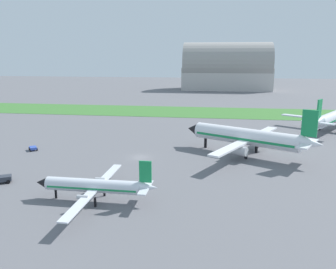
{
  "coord_description": "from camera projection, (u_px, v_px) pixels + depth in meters",
  "views": [
    {
      "loc": [
        16.94,
        -72.16,
        22.32
      ],
      "look_at": [
        4.96,
        10.89,
        3.0
      ],
      "focal_mm": 36.27,
      "sensor_mm": 36.0,
      "label": 1
    }
  ],
  "objects": [
    {
      "name": "baggage_cart_midfield",
      "position": [
        33.0,
        148.0,
        82.54
      ],
      "size": [
        2.85,
        2.95,
        0.9
      ],
      "rotation": [
        0.0,
        0.0,
        2.24
      ],
      "color": "#334FB2",
      "rests_on": "ground_plane"
    },
    {
      "name": "ground_plane",
      "position": [
        140.0,
        157.0,
        76.96
      ],
      "size": [
        600.0,
        600.0,
        0.0
      ],
      "primitive_type": "plane",
      "color": "slate"
    },
    {
      "name": "airplane_midfield_jet",
      "position": [
        248.0,
        137.0,
        77.89
      ],
      "size": [
        30.46,
        30.53,
        11.77
      ],
      "rotation": [
        0.0,
        0.0,
        2.66
      ],
      "color": "white",
      "rests_on": "ground_plane"
    },
    {
      "name": "airplane_foreground_turboprop",
      "position": [
        95.0,
        186.0,
        53.17
      ],
      "size": [
        19.93,
        23.31,
        6.99
      ],
      "rotation": [
        0.0,
        0.0,
        3.13
      ],
      "color": "silver",
      "rests_on": "ground_plane"
    },
    {
      "name": "hangar_distant",
      "position": [
        227.0,
        69.0,
        231.32
      ],
      "size": [
        59.56,
        28.24,
        31.72
      ],
      "color": "#BCB7B2",
      "rests_on": "ground_plane"
    },
    {
      "name": "grass_taxiway_strip",
      "position": [
        175.0,
        112.0,
        140.87
      ],
      "size": [
        360.0,
        28.0,
        0.08
      ],
      "primitive_type": "cube",
      "color": "#3D7533",
      "rests_on": "ground_plane"
    },
    {
      "name": "airplane_parked_jet_far",
      "position": [
        331.0,
        118.0,
        103.62
      ],
      "size": [
        26.86,
        26.91,
        10.86
      ],
      "rotation": [
        0.0,
        0.0,
        0.99
      ],
      "color": "silver",
      "rests_on": "ground_plane"
    }
  ]
}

